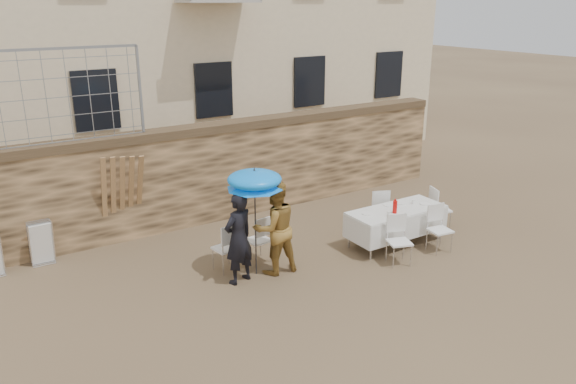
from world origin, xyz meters
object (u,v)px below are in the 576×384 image
couple_chair_right (258,239)px  soda_bottle (395,207)px  umbrella (255,183)px  chair_stack_right (40,241)px  man_suit (239,238)px  table_chair_front_right (440,229)px  woman_dress (275,228)px  banquet_table (397,211)px  table_chair_front_left (399,241)px  table_chair_side (440,208)px  table_chair_back (378,209)px  couple_chair_left (226,247)px

couple_chair_right → soda_bottle: 2.83m
umbrella → chair_stack_right: size_ratio=2.07×
man_suit → umbrella: umbrella is taller
man_suit → table_chair_front_right: bearing=149.8°
woman_dress → umbrella: size_ratio=0.94×
couple_chair_right → chair_stack_right: size_ratio=1.04×
woman_dress → banquet_table: woman_dress is taller
man_suit → soda_bottle: bearing=156.9°
umbrella → couple_chair_right: umbrella is taller
man_suit → woman_dress: 0.75m
table_chair_front_left → table_chair_side: 2.17m
man_suit → couple_chair_right: (0.70, 0.55, -0.38)m
umbrella → couple_chair_right: 1.42m
banquet_table → chair_stack_right: (-6.42, 2.97, -0.27)m
man_suit → table_chair_back: man_suit is taller
table_chair_front_left → table_chair_side: (2.00, 0.85, 0.00)m
couple_chair_left → banquet_table: (3.54, -0.79, 0.25)m
couple_chair_left → banquet_table: size_ratio=0.46×
table_chair_front_right → chair_stack_right: bearing=159.7°
couple_chair_left → soda_bottle: soda_bottle is taller
soda_bottle → table_chair_back: size_ratio=0.27×
umbrella → soda_bottle: umbrella is taller
couple_chair_right → table_chair_side: (4.24, -0.69, 0.00)m
soda_bottle → table_chair_back: 1.11m
table_chair_side → banquet_table: bearing=112.3°
table_chair_front_left → table_chair_front_right: 1.10m
chair_stack_right → table_chair_front_right: bearing=-28.2°
woman_dress → table_chair_back: bearing=-166.5°
man_suit → table_chair_front_right: size_ratio=1.78×
man_suit → table_chair_side: (4.94, -0.14, -0.38)m
soda_bottle → woman_dress: bearing=171.5°
couple_chair_left → table_chair_side: 4.99m
couple_chair_left → table_chair_front_right: size_ratio=1.00×
man_suit → banquet_table: man_suit is taller
soda_bottle → chair_stack_right: soda_bottle is taller
woman_dress → couple_chair_left: woman_dress is taller
couple_chair_right → banquet_table: couple_chair_right is taller
banquet_table → table_chair_front_right: table_chair_front_right is taller
soda_bottle → table_chair_front_right: soda_bottle is taller
man_suit → table_chair_front_right: 4.17m
woman_dress → table_chair_front_left: (2.19, -0.99, -0.41)m
umbrella → table_chair_front_left: bearing=-23.2°
woman_dress → couple_chair_left: (-0.75, 0.55, -0.41)m
soda_bottle → table_chair_front_right: bearing=-40.6°
soda_bottle → table_chair_side: 1.67m
chair_stack_right → soda_bottle: bearing=-26.6°
man_suit → couple_chair_left: man_suit is taller
man_suit → table_chair_side: size_ratio=1.78×
banquet_table → table_chair_side: bearing=4.1°
umbrella → table_chair_side: umbrella is taller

